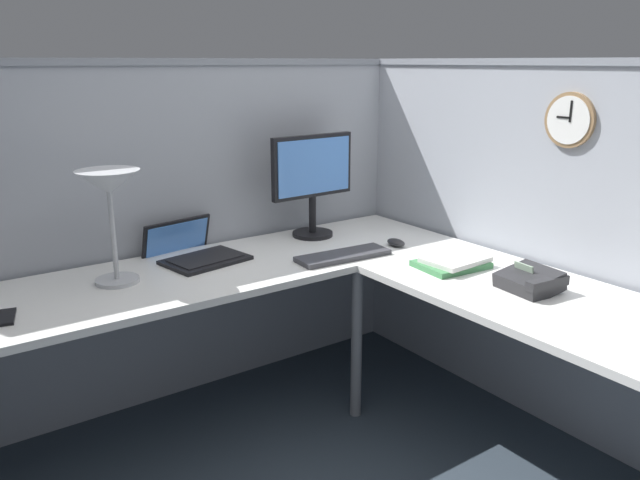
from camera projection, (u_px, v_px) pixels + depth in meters
ground_plane at (349, 442)px, 2.68m from camera, size 6.80×6.80×0.00m
cubicle_wall_back at (176, 233)px, 2.95m from camera, size 2.57×0.12×1.58m
cubicle_wall_right at (546, 245)px, 2.74m from camera, size 0.12×2.37×1.58m
desk at (329, 316)px, 2.39m from camera, size 2.35×2.15×0.73m
monitor at (313, 178)px, 3.04m from camera, size 0.46×0.20×0.50m
laptop at (193, 252)px, 2.78m from camera, size 0.40×0.43×0.22m
keyboard at (343, 256)px, 2.77m from camera, size 0.44×0.17×0.02m
computer_mouse at (396, 243)px, 2.95m from camera, size 0.06×0.10×0.03m
desk_lamp_dome at (109, 191)px, 2.37m from camera, size 0.24×0.24×0.44m
cell_phone at (4, 317)px, 2.12m from camera, size 0.10×0.16×0.01m
office_phone at (531, 281)px, 2.37m from camera, size 0.21×0.22×0.11m
book_stack at (453, 262)px, 2.64m from camera, size 0.30×0.23×0.04m
wall_clock at (570, 120)px, 2.49m from camera, size 0.04×0.22×0.22m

